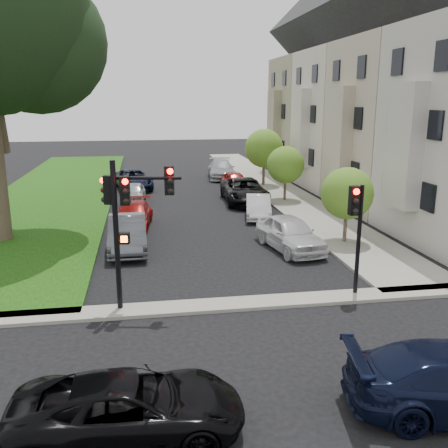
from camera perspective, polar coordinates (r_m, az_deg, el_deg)
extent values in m
plane|color=black|center=(14.70, 3.24, -12.35)|extent=(140.00, 140.00, 0.00)
cube|color=#11350B|center=(37.88, -18.45, 3.55)|extent=(8.00, 44.00, 0.12)
cube|color=#A1A09D|center=(38.63, 5.32, 4.41)|extent=(3.50, 44.00, 0.12)
cube|color=#A1A09D|center=(16.45, 1.72, -9.11)|extent=(60.00, 1.00, 0.12)
cube|color=#B8B1A3|center=(23.92, 19.88, 8.39)|extent=(0.70, 2.20, 5.50)
cube|color=black|center=(24.00, 20.72, 10.74)|extent=(0.08, 3.60, 6.00)
cube|color=tan|center=(32.30, 19.56, 10.59)|extent=(7.00, 7.40, 10.00)
cube|color=tan|center=(30.67, 13.06, 9.95)|extent=(0.70, 2.20, 5.50)
cube|color=black|center=(30.74, 13.70, 11.79)|extent=(0.08, 3.60, 6.00)
cube|color=silver|center=(39.04, 14.24, 11.44)|extent=(7.00, 7.40, 10.00)
cube|color=#28282B|center=(39.46, 14.94, 22.33)|extent=(7.00, 7.55, 7.00)
cube|color=silver|center=(37.71, 8.71, 10.87)|extent=(0.70, 2.20, 5.50)
cube|color=black|center=(37.76, 9.22, 12.37)|extent=(0.08, 3.60, 6.00)
cube|color=gray|center=(46.02, 10.48, 11.98)|extent=(7.00, 7.40, 10.00)
cube|color=#28282B|center=(46.37, 10.92, 21.24)|extent=(7.00, 7.55, 7.00)
cube|color=gray|center=(44.90, 5.73, 11.46)|extent=(0.70, 2.20, 5.50)
cube|color=black|center=(44.94, 6.14, 12.72)|extent=(0.08, 3.60, 6.00)
sphere|color=black|center=(25.69, -20.67, 18.82)|extent=(6.42, 6.42, 6.42)
cylinder|color=#433827|center=(23.65, 13.68, -0.22)|extent=(0.17, 0.17, 1.70)
sphere|color=#569020|center=(23.33, 13.90, 3.42)|extent=(2.38, 2.38, 2.38)
cylinder|color=#433827|center=(32.84, 6.97, 4.06)|extent=(0.17, 0.17, 1.72)
sphere|color=#569020|center=(32.60, 7.05, 6.73)|extent=(2.41, 2.41, 2.41)
cylinder|color=#433827|center=(38.39, 4.54, 5.84)|extent=(0.21, 0.21, 2.08)
sphere|color=#569020|center=(38.17, 4.59, 8.62)|extent=(2.91, 2.91, 2.91)
cylinder|color=black|center=(15.62, -12.18, -1.62)|extent=(0.19, 0.19, 4.79)
cylinder|color=black|center=(15.21, -8.72, 5.23)|extent=(2.02, 0.44, 0.11)
cube|color=black|center=(15.28, -11.26, 3.75)|extent=(0.31, 0.28, 0.88)
cube|color=black|center=(15.24, -6.27, 4.97)|extent=(0.31, 0.28, 0.88)
cube|color=black|center=(15.53, -13.11, 3.82)|extent=(0.28, 0.31, 0.88)
sphere|color=#FF0C05|center=(15.09, -11.33, 4.76)|extent=(0.18, 0.18, 0.18)
sphere|color=black|center=(15.19, -11.22, 2.57)|extent=(0.18, 0.18, 0.18)
cube|color=black|center=(15.61, -11.34, -1.59)|extent=(0.36, 0.28, 0.35)
cube|color=#FF5905|center=(15.48, -11.35, -1.72)|extent=(0.20, 0.03, 0.20)
cylinder|color=black|center=(17.22, 15.12, -1.98)|extent=(0.14, 0.14, 3.83)
cube|color=black|center=(16.80, 14.64, 2.61)|extent=(0.31, 0.27, 0.96)
sphere|color=#FF0C05|center=(16.60, 14.92, 3.59)|extent=(0.20, 0.20, 0.20)
imported|color=black|center=(10.64, -10.84, -19.93)|extent=(4.62, 2.17, 1.28)
imported|color=silver|center=(22.29, 7.55, -1.05)|extent=(2.51, 4.69, 1.52)
imported|color=silver|center=(28.19, 3.94, 1.99)|extent=(2.08, 4.04, 1.27)
imported|color=black|center=(32.21, 2.38, 3.81)|extent=(2.79, 5.72, 1.57)
imported|color=maroon|center=(36.71, 1.27, 4.91)|extent=(1.64, 3.94, 1.33)
imported|color=#999BA0|center=(42.27, -0.30, 6.27)|extent=(2.63, 5.45, 1.53)
imported|color=#3F4247|center=(22.45, -10.96, -1.06)|extent=(1.70, 4.67, 1.53)
imported|color=maroon|center=(26.40, -10.36, 0.98)|extent=(2.28, 4.62, 1.29)
imported|color=#999BA0|center=(32.76, -10.33, 3.51)|extent=(1.71, 3.82, 1.28)
imported|color=black|center=(37.86, -10.33, 5.04)|extent=(3.19, 5.45, 1.42)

